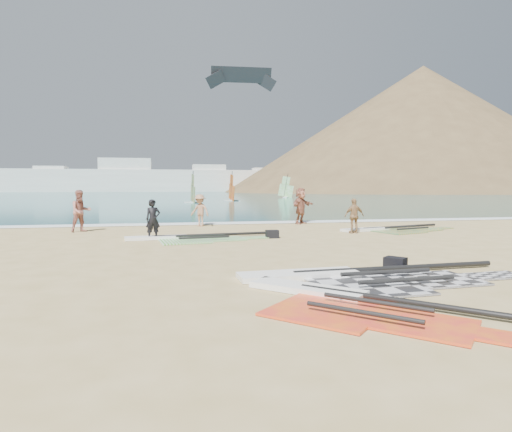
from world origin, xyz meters
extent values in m
plane|color=tan|center=(0.00, 0.00, 0.00)|extent=(300.00, 300.00, 0.00)
cube|color=#0B4C51|center=(0.00, 132.00, 0.00)|extent=(300.00, 240.00, 0.06)
cube|color=white|center=(0.00, 12.30, 0.00)|extent=(300.00, 1.20, 0.04)
cube|color=white|center=(-20.00, 150.00, 4.03)|extent=(160.00, 8.00, 8.00)
cube|color=white|center=(-45.00, 150.00, 4.53)|extent=(10.00, 7.00, 9.00)
cube|color=white|center=(-20.00, 150.00, 6.03)|extent=(18.00, 7.00, 12.00)
cube|color=white|center=(10.00, 150.00, 5.03)|extent=(12.00, 7.00, 10.00)
cube|color=white|center=(35.00, 150.00, 4.53)|extent=(16.00, 7.00, 9.00)
cube|color=white|center=(55.00, 150.00, 5.53)|extent=(10.00, 7.00, 11.00)
cone|color=brown|center=(85.00, 130.00, 0.00)|extent=(143.00, 143.00, 45.00)
cone|color=brown|center=(120.00, 140.00, 0.00)|extent=(70.00, 70.00, 28.00)
cube|color=#252527|center=(-0.44, -2.79, 0.02)|extent=(2.18, 2.40, 0.04)
cube|color=#252527|center=(1.40, -2.70, 0.02)|extent=(1.68, 1.57, 0.04)
cube|color=#252527|center=(2.89, -2.62, 0.02)|extent=(1.41, 0.76, 0.04)
cylinder|color=black|center=(1.00, -1.69, 0.10)|extent=(5.28, 0.40, 0.13)
cylinder|color=black|center=(0.35, -2.35, 0.16)|extent=(2.18, 0.20, 0.09)
cylinder|color=black|center=(0.39, -3.15, 0.16)|extent=(2.18, 0.20, 0.09)
cube|color=white|center=(-1.52, -1.81, 0.06)|extent=(2.79, 0.89, 0.12)
cube|color=#37AB15|center=(-3.86, 5.19, 0.02)|extent=(2.06, 2.23, 0.04)
cube|color=#37AB15|center=(-2.26, 5.40, 0.02)|extent=(1.57, 1.48, 0.04)
cube|color=#37AB15|center=(-0.96, 5.58, 0.02)|extent=(1.28, 0.76, 0.04)
cylinder|color=black|center=(-2.68, 6.26, 0.10)|extent=(4.61, 0.72, 0.11)
cylinder|color=black|center=(-3.21, 5.63, 0.16)|extent=(1.91, 0.33, 0.08)
cylinder|color=black|center=(-3.11, 4.93, 0.16)|extent=(1.91, 0.33, 0.08)
cube|color=white|center=(-4.88, 5.97, 0.06)|extent=(2.48, 0.97, 0.12)
cube|color=#FFA427|center=(5.65, 6.66, 0.02)|extent=(2.37, 2.51, 0.04)
cube|color=#FFA427|center=(7.24, 7.13, 0.02)|extent=(1.77, 1.70, 0.04)
cube|color=#FFA427|center=(8.52, 7.52, 0.02)|extent=(1.36, 0.95, 0.04)
cylinder|color=black|center=(6.67, 7.93, 0.10)|extent=(4.58, 1.47, 0.11)
cylinder|color=black|center=(6.24, 7.21, 0.16)|extent=(1.90, 0.64, 0.08)
cylinder|color=black|center=(6.45, 6.52, 0.16)|extent=(1.90, 0.64, 0.08)
cube|color=white|center=(4.50, 7.28, 0.06)|extent=(2.56, 1.35, 0.12)
cube|color=red|center=(-1.75, -4.36, 0.02)|extent=(2.57, 2.57, 0.04)
cube|color=red|center=(-0.67, -5.44, 0.02)|extent=(1.83, 1.83, 0.04)
cylinder|color=black|center=(-0.26, -4.62, 0.10)|extent=(3.21, 3.17, 0.11)
cylinder|color=black|center=(-1.04, -4.59, 0.16)|extent=(1.35, 1.33, 0.08)
cylinder|color=black|center=(-1.51, -5.07, 0.16)|extent=(1.35, 1.33, 0.08)
cube|color=white|center=(-1.76, -3.14, 0.06)|extent=(2.07, 2.06, 0.12)
cube|color=black|center=(-0.37, 5.50, 0.16)|extent=(0.50, 0.37, 0.32)
cube|color=black|center=(1.14, -1.34, 0.15)|extent=(0.59, 0.61, 0.30)
imported|color=black|center=(-5.01, 5.93, 0.78)|extent=(0.65, 0.52, 1.56)
imported|color=#A96457|center=(-8.32, 9.44, 0.95)|extent=(1.15, 1.07, 1.90)
imported|color=#A97958|center=(-2.85, 11.14, 0.83)|extent=(1.22, 1.14, 1.65)
imported|color=#9D754A|center=(3.56, 6.47, 0.77)|extent=(0.91, 0.41, 1.54)
imported|color=#A9654D|center=(2.68, 11.50, 1.00)|extent=(1.78, 1.66, 1.99)
cube|color=white|center=(-1.64, 41.59, 0.09)|extent=(2.24, 0.95, 0.13)
cube|color=orange|center=(-1.64, 41.59, 1.15)|extent=(0.45, 2.64, 2.37)
cube|color=orange|center=(-1.64, 41.59, 2.78)|extent=(0.28, 1.49, 1.65)
cylinder|color=black|center=(-1.64, 41.59, 2.06)|extent=(0.20, 0.75, 3.76)
cube|color=white|center=(4.01, 47.79, 0.10)|extent=(2.33, 0.98, 0.13)
cube|color=#BB0916|center=(4.01, 47.79, 1.20)|extent=(0.47, 2.75, 2.47)
cube|color=#BB0916|center=(4.01, 47.79, 2.89)|extent=(0.29, 1.55, 1.71)
cylinder|color=black|center=(4.01, 47.79, 2.14)|extent=(0.21, 0.79, 3.91)
cube|color=white|center=(15.93, 62.85, 0.10)|extent=(1.61, 2.40, 0.14)
cube|color=#43A81C|center=(15.93, 62.85, 1.24)|extent=(2.62, 1.27, 2.55)
cube|color=#43A81C|center=(15.93, 62.85, 2.99)|extent=(1.49, 0.74, 1.77)
cylinder|color=black|center=(15.93, 62.85, 2.21)|extent=(0.77, 0.43, 4.04)
cube|color=black|center=(4.08, 39.77, 15.20)|extent=(7.16, 1.40, 1.72)
cube|color=black|center=(1.04, 39.98, 14.50)|extent=(2.46, 0.81, 2.19)
cube|color=black|center=(7.12, 39.56, 14.50)|extent=(2.40, 0.90, 2.19)
camera|label=1|loc=(-4.35, -10.99, 2.07)|focal=30.00mm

